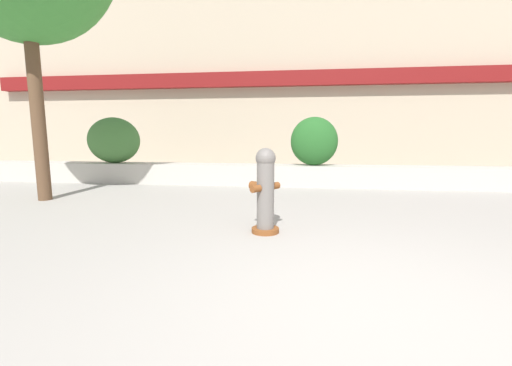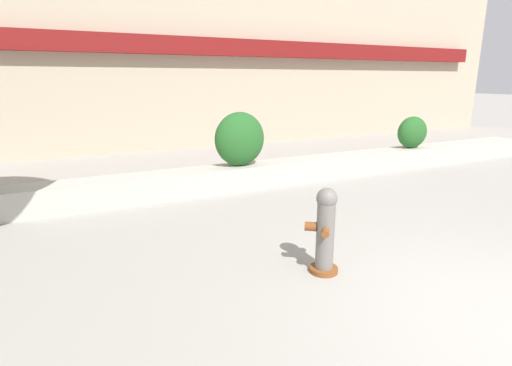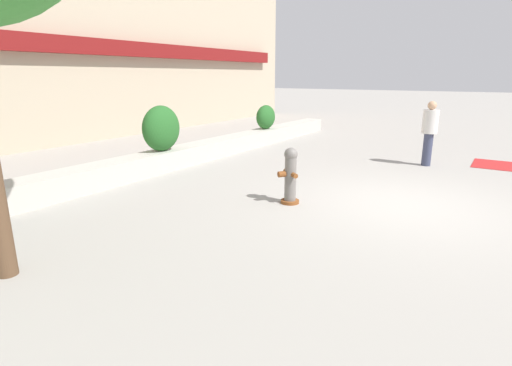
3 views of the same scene
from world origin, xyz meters
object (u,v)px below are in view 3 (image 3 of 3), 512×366
Objects in this scene: hedge_bush_2 at (266,117)px; pedestrian at (430,129)px; fire_hydrant at (290,175)px; hedge_bush_1 at (161,128)px.

pedestrian is (-0.92, -5.67, 0.06)m from hedge_bush_2.
fire_hydrant is 5.20m from pedestrian.
hedge_bush_2 reaches higher than fire_hydrant.
pedestrian is (4.21, -5.67, -0.09)m from hedge_bush_1.
pedestrian reaches higher than hedge_bush_2.
fire_hydrant is at bearing 162.26° from pedestrian.
hedge_bush_1 is 1.26× the size of hedge_bush_2.
pedestrian is at bearing -17.74° from fire_hydrant.
hedge_bush_1 is 1.07× the size of fire_hydrant.
hedge_bush_2 is 7.15m from fire_hydrant.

